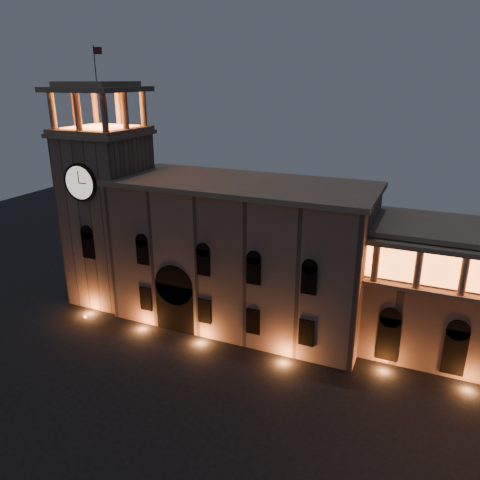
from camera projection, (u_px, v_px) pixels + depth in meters
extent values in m
plane|color=black|center=(160.00, 439.00, 39.39)|extent=(160.00, 160.00, 0.00)
cube|color=#795F4F|center=(242.00, 256.00, 56.41)|extent=(30.00, 12.00, 17.00)
cube|color=#87725D|center=(242.00, 184.00, 53.51)|extent=(30.80, 12.80, 0.60)
cube|color=black|center=(178.00, 306.00, 55.79)|extent=(5.00, 1.40, 6.00)
cylinder|color=black|center=(176.00, 283.00, 54.80)|extent=(5.00, 1.40, 5.00)
cube|color=orange|center=(177.00, 308.00, 55.68)|extent=(4.20, 0.20, 5.00)
cube|color=#795F4F|center=(110.00, 220.00, 61.66)|extent=(9.00, 9.00, 22.00)
cube|color=#87725D|center=(102.00, 134.00, 57.95)|extent=(9.80, 9.80, 0.50)
cylinder|color=black|center=(80.00, 183.00, 55.62)|extent=(4.60, 0.35, 4.60)
cylinder|color=beige|center=(79.00, 183.00, 55.50)|extent=(4.00, 0.12, 4.00)
cube|color=#87725D|center=(101.00, 129.00, 57.79)|extent=(9.40, 9.40, 0.50)
cube|color=orange|center=(101.00, 127.00, 57.69)|extent=(6.80, 6.80, 0.15)
cylinder|color=#87725D|center=(52.00, 111.00, 55.14)|extent=(0.76, 0.76, 4.20)
cylinder|color=#87725D|center=(78.00, 112.00, 53.72)|extent=(0.76, 0.76, 4.20)
cylinder|color=#87725D|center=(104.00, 113.00, 52.29)|extent=(0.76, 0.76, 4.20)
cylinder|color=#87725D|center=(95.00, 107.00, 61.73)|extent=(0.76, 0.76, 4.20)
cylinder|color=#87725D|center=(119.00, 108.00, 60.31)|extent=(0.76, 0.76, 4.20)
cylinder|color=#87725D|center=(143.00, 109.00, 58.88)|extent=(0.76, 0.76, 4.20)
cylinder|color=#87725D|center=(75.00, 109.00, 58.44)|extent=(0.76, 0.76, 4.20)
cylinder|color=#87725D|center=(125.00, 111.00, 55.59)|extent=(0.76, 0.76, 4.20)
cube|color=#87725D|center=(97.00, 89.00, 56.22)|extent=(9.80, 9.80, 0.60)
cube|color=#87725D|center=(97.00, 84.00, 56.02)|extent=(7.50, 7.50, 0.60)
cylinder|color=black|center=(95.00, 63.00, 55.27)|extent=(0.10, 0.10, 4.00)
plane|color=#591920|center=(98.00, 51.00, 54.58)|extent=(1.20, 0.00, 1.20)
cylinder|color=#87725D|center=(376.00, 262.00, 46.39)|extent=(0.70, 0.70, 4.00)
cylinder|color=#87725D|center=(418.00, 268.00, 44.89)|extent=(0.70, 0.70, 4.00)
cylinder|color=#87725D|center=(464.00, 275.00, 43.39)|extent=(0.70, 0.70, 4.00)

